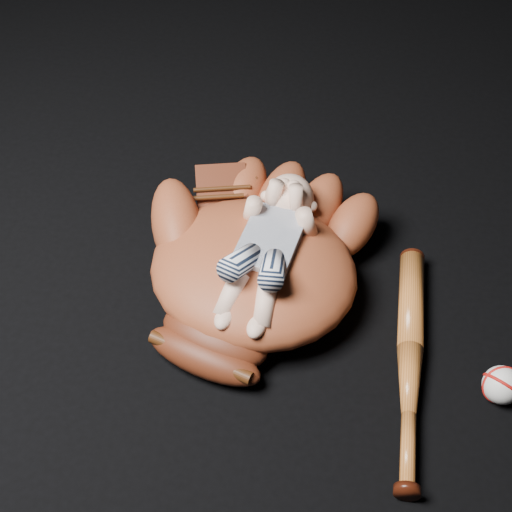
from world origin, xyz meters
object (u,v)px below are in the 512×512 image
(baseball_bat, at_px, (410,362))
(baseball_glove, at_px, (253,263))
(newborn_baby, at_px, (266,249))
(baseball, at_px, (502,385))

(baseball_bat, bearing_deg, baseball_glove, 154.45)
(newborn_baby, xyz_separation_m, baseball_bat, (0.27, -0.13, -0.11))
(newborn_baby, height_order, baseball_bat, newborn_baby)
(baseball_bat, xyz_separation_m, baseball, (0.15, -0.03, 0.01))
(baseball, bearing_deg, newborn_baby, 158.35)
(baseball_glove, relative_size, baseball_bat, 1.11)
(baseball, bearing_deg, baseball_bat, 166.81)
(baseball_glove, distance_m, baseball_bat, 0.33)
(baseball_glove, xyz_separation_m, baseball_bat, (0.29, -0.14, -0.06))
(newborn_baby, distance_m, baseball_bat, 0.32)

